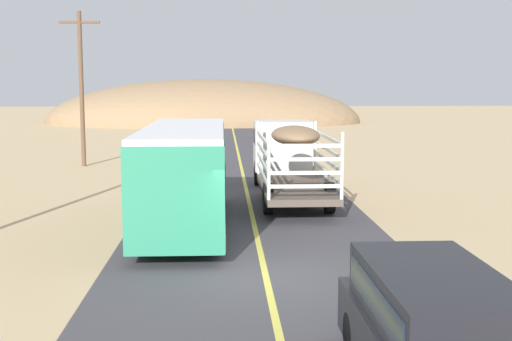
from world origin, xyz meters
name	(u,v)px	position (x,y,z in m)	size (l,w,h in m)	color
ground_plane	(265,275)	(0.00, 0.00, 0.00)	(240.00, 240.00, 0.00)	tan
road_surface	(265,274)	(0.00, 0.00, 0.01)	(8.00, 120.00, 0.02)	#423F44
road_centre_line	(265,274)	(0.00, 0.00, 0.02)	(0.16, 117.60, 0.00)	#D8CC4C
suv_near	(432,328)	(2.00, -6.46, 1.09)	(1.90, 4.62, 1.93)	black
livestock_truck	(287,151)	(1.66, 12.01, 1.79)	(2.53, 9.70, 3.02)	silver
bus	(185,173)	(-2.21, 5.47, 1.75)	(2.54, 10.00, 3.21)	#2D8C66
power_pole_mid	(81,84)	(-8.77, 21.76, 4.54)	(2.20, 0.24, 8.49)	brown
distant_hill	(204,123)	(-3.16, 62.69, 0.00)	(36.80, 21.03, 10.17)	#957553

